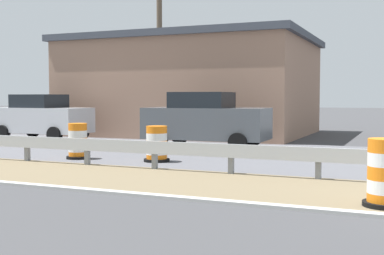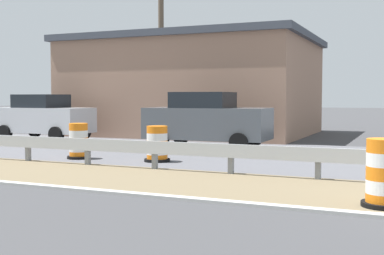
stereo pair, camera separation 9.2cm
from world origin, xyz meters
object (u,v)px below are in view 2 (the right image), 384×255
traffic_barrel_nearest (384,176)px  traffic_barrel_close (157,146)px  car_distant_a (44,117)px  traffic_barrel_mid (79,143)px  utility_pole_near (161,54)px  car_trailing_near_lane (207,120)px

traffic_barrel_nearest → traffic_barrel_close: (3.76, 6.17, -0.06)m
traffic_barrel_nearest → car_distant_a: size_ratio=0.27×
traffic_barrel_mid → car_distant_a: (4.96, 5.40, 0.49)m
traffic_barrel_nearest → traffic_barrel_mid: size_ratio=1.08×
car_distant_a → traffic_barrel_close: bearing=-29.1°
traffic_barrel_close → car_distant_a: size_ratio=0.24×
traffic_barrel_close → utility_pole_near: utility_pole_near is taller
traffic_barrel_mid → utility_pole_near: 8.33m
car_trailing_near_lane → car_distant_a: size_ratio=1.06×
traffic_barrel_nearest → car_trailing_near_lane: 10.19m
traffic_barrel_close → car_trailing_near_lane: 4.24m
car_trailing_near_lane → car_distant_a: (0.44, 7.66, -0.04)m
traffic_barrel_nearest → car_trailing_near_lane: size_ratio=0.26×
car_trailing_near_lane → car_distant_a: 7.67m
traffic_barrel_nearest → traffic_barrel_mid: 9.27m
car_trailing_near_lane → utility_pole_near: 5.32m
traffic_barrel_nearest → car_distant_a: bearing=59.1°
traffic_barrel_nearest → utility_pole_near: (11.05, 9.75, 3.16)m
traffic_barrel_mid → car_trailing_near_lane: 5.08m
traffic_barrel_close → traffic_barrel_mid: 2.46m
traffic_barrel_nearest → car_trailing_near_lane: bearing=38.6°
traffic_barrel_close → car_trailing_near_lane: size_ratio=0.23×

